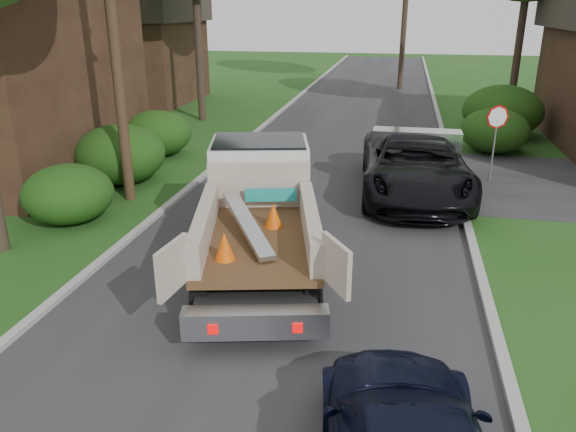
% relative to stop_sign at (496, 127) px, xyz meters
% --- Properties ---
extents(ground, '(120.00, 120.00, 0.00)m').
position_rel_stop_sign_xyz_m(ground, '(-5.20, -9.00, -1.78)').
color(ground, '#204C15').
rests_on(ground, ground).
extents(road, '(8.00, 90.00, 0.02)m').
position_rel_stop_sign_xyz_m(road, '(-5.20, 1.00, -1.77)').
color(road, '#28282B').
rests_on(road, ground).
extents(curb_left, '(0.20, 90.00, 0.12)m').
position_rel_stop_sign_xyz_m(curb_left, '(-9.30, 1.00, -1.72)').
color(curb_left, '#9E9E99').
rests_on(curb_left, ground).
extents(curb_right, '(0.20, 90.00, 0.12)m').
position_rel_stop_sign_xyz_m(curb_right, '(-1.10, 1.00, -1.72)').
color(curb_right, '#9E9E99').
rests_on(curb_right, ground).
extents(stop_sign, '(0.71, 0.32, 2.48)m').
position_rel_stop_sign_xyz_m(stop_sign, '(0.00, 0.00, 0.00)').
color(stop_sign, slate).
rests_on(stop_sign, ground).
extents(utility_pole, '(2.42, 1.25, 10.00)m').
position_rel_stop_sign_xyz_m(utility_pole, '(-10.68, -4.02, 3.40)').
color(utility_pole, '#382619').
rests_on(utility_pole, ground).
extents(house_left_far, '(7.56, 7.56, 6.00)m').
position_rel_stop_sign_xyz_m(house_left_far, '(-18.70, 13.00, 1.27)').
color(house_left_far, '#341D15').
rests_on(house_left_far, ground).
extents(hedge_left_a, '(2.34, 2.34, 1.53)m').
position_rel_stop_sign_xyz_m(hedge_left_a, '(-11.40, -6.00, -1.01)').
color(hedge_left_a, '#153C0D').
rests_on(hedge_left_a, ground).
extents(hedge_left_b, '(2.86, 2.86, 1.87)m').
position_rel_stop_sign_xyz_m(hedge_left_b, '(-11.70, -2.50, -0.84)').
color(hedge_left_b, '#153C0D').
rests_on(hedge_left_b, ground).
extents(hedge_left_c, '(2.60, 2.60, 1.70)m').
position_rel_stop_sign_xyz_m(hedge_left_c, '(-12.00, 1.00, -0.93)').
color(hedge_left_c, '#153C0D').
rests_on(hedge_left_c, ground).
extents(hedge_right_a, '(2.60, 2.60, 1.70)m').
position_rel_stop_sign_xyz_m(hedge_right_a, '(0.60, 4.00, -0.93)').
color(hedge_right_a, '#153C0D').
rests_on(hedge_right_a, ground).
extents(hedge_right_b, '(3.38, 3.38, 2.21)m').
position_rel_stop_sign_xyz_m(hedge_right_b, '(1.30, 7.00, -0.67)').
color(hedge_right_b, '#153C0D').
rests_on(hedge_right_b, ground).
extents(flatbed_truck, '(4.01, 6.79, 2.42)m').
position_rel_stop_sign_xyz_m(flatbed_truck, '(-5.97, -7.03, -0.46)').
color(flatbed_truck, black).
rests_on(flatbed_truck, ground).
extents(black_pickup, '(3.49, 6.82, 1.84)m').
position_rel_stop_sign_xyz_m(black_pickup, '(-2.47, -1.91, -0.86)').
color(black_pickup, black).
rests_on(black_pickup, ground).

